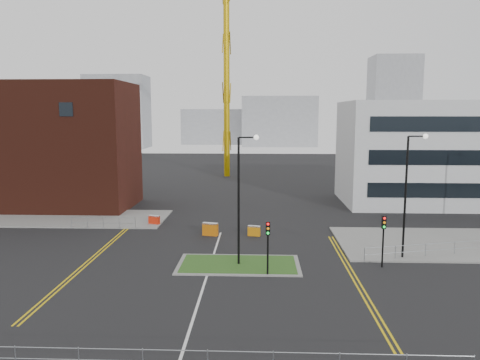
# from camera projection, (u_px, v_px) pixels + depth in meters

# --- Properties ---
(ground) EXTENTS (200.00, 200.00, 0.00)m
(ground) POSITION_uv_depth(u_px,v_px,m) (195.00, 313.00, 25.12)
(ground) COLOR black
(ground) RESTS_ON ground
(pavement_left) EXTENTS (28.00, 8.00, 0.12)m
(pavement_left) POSITION_uv_depth(u_px,v_px,m) (29.00, 218.00, 47.66)
(pavement_left) COLOR slate
(pavement_left) RESTS_ON ground
(island_kerb) EXTENTS (8.60, 4.60, 0.08)m
(island_kerb) POSITION_uv_depth(u_px,v_px,m) (239.00, 265.00, 32.94)
(island_kerb) COLOR slate
(island_kerb) RESTS_ON ground
(grass_island) EXTENTS (8.00, 4.00, 0.12)m
(grass_island) POSITION_uv_depth(u_px,v_px,m) (239.00, 264.00, 32.94)
(grass_island) COLOR #1E4416
(grass_island) RESTS_ON ground
(brick_building) EXTENTS (24.20, 10.07, 14.24)m
(brick_building) POSITION_uv_depth(u_px,v_px,m) (25.00, 147.00, 52.75)
(brick_building) COLOR #461B11
(brick_building) RESTS_ON ground
(office_block) EXTENTS (25.00, 12.20, 12.00)m
(office_block) POSITION_uv_depth(u_px,v_px,m) (451.00, 153.00, 54.87)
(office_block) COLOR silver
(office_block) RESTS_ON ground
(tower_crane) EXTENTS (48.88, 22.33, 41.91)m
(tower_crane) POSITION_uv_depth(u_px,v_px,m) (258.00, 3.00, 77.53)
(tower_crane) COLOR #C59C0B
(tower_crane) RESTS_ON ground
(streetlamp_island) EXTENTS (1.46, 0.36, 9.18)m
(streetlamp_island) POSITION_uv_depth(u_px,v_px,m) (242.00, 190.00, 32.17)
(streetlamp_island) COLOR black
(streetlamp_island) RESTS_ON ground
(streetlamp_right_near) EXTENTS (1.46, 0.36, 9.18)m
(streetlamp_right_near) POSITION_uv_depth(u_px,v_px,m) (409.00, 186.00, 33.68)
(streetlamp_right_near) COLOR black
(streetlamp_right_near) RESTS_ON ground
(traffic_light_island) EXTENTS (0.28, 0.33, 3.65)m
(traffic_light_island) POSITION_uv_depth(u_px,v_px,m) (268.00, 238.00, 30.51)
(traffic_light_island) COLOR black
(traffic_light_island) RESTS_ON ground
(traffic_light_right) EXTENTS (0.28, 0.33, 3.65)m
(traffic_light_right) POSITION_uv_depth(u_px,v_px,m) (384.00, 231.00, 32.17)
(traffic_light_right) COLOR black
(traffic_light_right) RESTS_ON ground
(railing_front) EXTENTS (24.05, 0.05, 1.10)m
(railing_front) POSITION_uv_depth(u_px,v_px,m) (175.00, 356.00, 19.07)
(railing_front) COLOR gray
(railing_front) RESTS_ON ground
(railing_left) EXTENTS (6.05, 0.05, 1.10)m
(railing_left) POSITION_uv_depth(u_px,v_px,m) (103.00, 221.00, 43.25)
(railing_left) COLOR gray
(railing_left) RESTS_ON ground
(centre_line) EXTENTS (0.15, 30.00, 0.01)m
(centre_line) POSITION_uv_depth(u_px,v_px,m) (200.00, 298.00, 27.09)
(centre_line) COLOR silver
(centre_line) RESTS_ON ground
(yellow_left_a) EXTENTS (0.12, 24.00, 0.01)m
(yellow_left_a) POSITION_uv_depth(u_px,v_px,m) (95.00, 255.00, 35.36)
(yellow_left_a) COLOR gold
(yellow_left_a) RESTS_ON ground
(yellow_left_b) EXTENTS (0.12, 24.00, 0.01)m
(yellow_left_b) POSITION_uv_depth(u_px,v_px,m) (99.00, 255.00, 35.35)
(yellow_left_b) COLOR gold
(yellow_left_b) RESTS_ON ground
(yellow_right_a) EXTENTS (0.12, 20.00, 0.01)m
(yellow_right_a) POSITION_uv_depth(u_px,v_px,m) (351.00, 276.00, 30.67)
(yellow_right_a) COLOR gold
(yellow_right_a) RESTS_ON ground
(yellow_right_b) EXTENTS (0.12, 20.00, 0.01)m
(yellow_right_b) POSITION_uv_depth(u_px,v_px,m) (356.00, 276.00, 30.66)
(yellow_right_b) COLOR gold
(yellow_right_b) RESTS_ON ground
(skyline_a) EXTENTS (18.00, 12.00, 22.00)m
(skyline_a) POSITION_uv_depth(u_px,v_px,m) (118.00, 112.00, 143.83)
(skyline_a) COLOR gray
(skyline_a) RESTS_ON ground
(skyline_b) EXTENTS (24.00, 12.00, 16.00)m
(skyline_b) POSITION_uv_depth(u_px,v_px,m) (279.00, 121.00, 152.17)
(skyline_b) COLOR gray
(skyline_b) RESTS_ON ground
(skyline_c) EXTENTS (14.00, 12.00, 28.00)m
(skyline_c) POSITION_uv_depth(u_px,v_px,m) (393.00, 102.00, 145.00)
(skyline_c) COLOR gray
(skyline_c) RESTS_ON ground
(skyline_d) EXTENTS (30.00, 12.00, 12.00)m
(skyline_d) POSITION_uv_depth(u_px,v_px,m) (226.00, 127.00, 163.06)
(skyline_d) COLOR gray
(skyline_d) RESTS_ON ground
(barrier_left) EXTENTS (1.15, 0.72, 0.92)m
(barrier_left) POSITION_uv_depth(u_px,v_px,m) (154.00, 220.00, 44.76)
(barrier_left) COLOR red
(barrier_left) RESTS_ON ground
(barrier_mid) EXTENTS (1.13, 0.57, 0.90)m
(barrier_mid) POSITION_uv_depth(u_px,v_px,m) (254.00, 230.00, 40.75)
(barrier_mid) COLOR #CC780B
(barrier_mid) RESTS_ON ground
(barrier_right) EXTENTS (1.41, 0.76, 1.13)m
(barrier_right) POSITION_uv_depth(u_px,v_px,m) (210.00, 229.00, 40.89)
(barrier_right) COLOR #C6610B
(barrier_right) RESTS_ON ground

